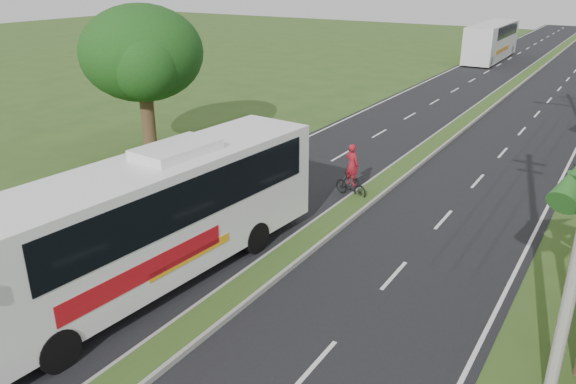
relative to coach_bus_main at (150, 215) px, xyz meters
The scene contains 9 objects.
ground 3.51m from the coach_bus_main, 16.30° to the right, with size 180.00×180.00×0.00m, color #314D1C.
road_asphalt 19.55m from the coach_bus_main, 82.39° to the left, with size 14.00×160.00×0.02m, color black.
median_strip 19.54m from the coach_bus_main, 82.39° to the left, with size 1.20×160.00×0.18m.
lane_edge_left 19.82m from the coach_bus_main, 102.10° to the left, with size 0.12×160.00×0.01m, color silver.
lane_edge_right 21.49m from the coach_bus_main, 64.28° to the left, with size 0.12×160.00×0.01m, color silver.
shade_tree 13.58m from the coach_bus_main, 135.84° to the left, with size 6.30×6.00×7.54m.
coach_bus_main is the anchor object (origin of this frame).
coach_bus_far 52.43m from the coach_bus_main, 92.87° to the left, with size 3.01×12.94×3.76m.
motorcyclist 9.81m from the coach_bus_main, 78.36° to the left, with size 1.73×0.88×2.33m.
Camera 1 is at (8.87, -9.87, 9.00)m, focal length 35.00 mm.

